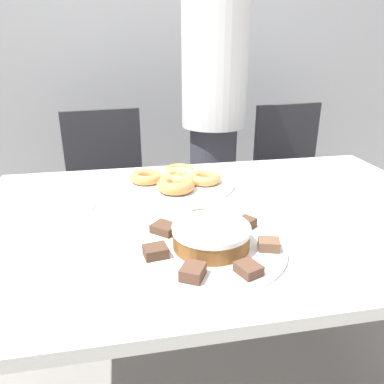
{
  "coord_description": "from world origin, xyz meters",
  "views": [
    {
      "loc": [
        -0.27,
        -0.95,
        1.19
      ],
      "look_at": [
        -0.08,
        0.02,
        0.8
      ],
      "focal_mm": 35.0,
      "sensor_mm": 36.0,
      "label": 1
    }
  ],
  "objects_px": {
    "office_chair_left": "(110,205)",
    "plate_cake": "(211,248)",
    "office_chair_right": "(296,192)",
    "napkin": "(80,203)",
    "person_standing": "(214,110)",
    "plate_donuts": "(179,183)",
    "frosted_cake": "(211,236)"
  },
  "relations": [
    {
      "from": "office_chair_left",
      "to": "frosted_cake",
      "type": "relative_size",
      "value": 4.78
    },
    {
      "from": "office_chair_right",
      "to": "plate_donuts",
      "type": "relative_size",
      "value": 2.31
    },
    {
      "from": "frosted_cake",
      "to": "office_chair_left",
      "type": "bearing_deg",
      "value": 104.44
    },
    {
      "from": "person_standing",
      "to": "office_chair_right",
      "type": "relative_size",
      "value": 1.9
    },
    {
      "from": "office_chair_right",
      "to": "frosted_cake",
      "type": "distance_m",
      "value": 1.35
    },
    {
      "from": "plate_cake",
      "to": "plate_donuts",
      "type": "distance_m",
      "value": 0.45
    },
    {
      "from": "plate_donuts",
      "to": "person_standing",
      "type": "bearing_deg",
      "value": 64.72
    },
    {
      "from": "napkin",
      "to": "plate_cake",
      "type": "bearing_deg",
      "value": -45.55
    },
    {
      "from": "plate_cake",
      "to": "napkin",
      "type": "height_order",
      "value": "plate_cake"
    },
    {
      "from": "office_chair_left",
      "to": "napkin",
      "type": "height_order",
      "value": "office_chair_left"
    },
    {
      "from": "plate_cake",
      "to": "plate_donuts",
      "type": "bearing_deg",
      "value": 90.82
    },
    {
      "from": "office_chair_right",
      "to": "napkin",
      "type": "distance_m",
      "value": 1.34
    },
    {
      "from": "office_chair_left",
      "to": "plate_donuts",
      "type": "relative_size",
      "value": 2.31
    },
    {
      "from": "office_chair_right",
      "to": "office_chair_left",
      "type": "bearing_deg",
      "value": 172.02
    },
    {
      "from": "office_chair_left",
      "to": "plate_cake",
      "type": "relative_size",
      "value": 2.46
    },
    {
      "from": "office_chair_left",
      "to": "napkin",
      "type": "xyz_separation_m",
      "value": [
        -0.06,
        -0.72,
        0.32
      ]
    },
    {
      "from": "person_standing",
      "to": "office_chair_right",
      "type": "xyz_separation_m",
      "value": [
        0.5,
        0.07,
        -0.48
      ]
    },
    {
      "from": "person_standing",
      "to": "plate_cake",
      "type": "bearing_deg",
      "value": -104.12
    },
    {
      "from": "frosted_cake",
      "to": "plate_donuts",
      "type": "bearing_deg",
      "value": 90.82
    },
    {
      "from": "office_chair_right",
      "to": "napkin",
      "type": "bearing_deg",
      "value": -154.26
    },
    {
      "from": "plate_cake",
      "to": "person_standing",
      "type": "bearing_deg",
      "value": 75.88
    },
    {
      "from": "office_chair_right",
      "to": "plate_cake",
      "type": "bearing_deg",
      "value": -133.36
    },
    {
      "from": "office_chair_left",
      "to": "frosted_cake",
      "type": "distance_m",
      "value": 1.15
    },
    {
      "from": "office_chair_right",
      "to": "plate_donuts",
      "type": "height_order",
      "value": "office_chair_right"
    },
    {
      "from": "plate_donuts",
      "to": "napkin",
      "type": "height_order",
      "value": "plate_donuts"
    },
    {
      "from": "person_standing",
      "to": "plate_cake",
      "type": "height_order",
      "value": "person_standing"
    },
    {
      "from": "napkin",
      "to": "frosted_cake",
      "type": "bearing_deg",
      "value": -45.55
    },
    {
      "from": "office_chair_left",
      "to": "napkin",
      "type": "bearing_deg",
      "value": -101.93
    },
    {
      "from": "plate_donuts",
      "to": "plate_cake",
      "type": "bearing_deg",
      "value": -89.18
    },
    {
      "from": "person_standing",
      "to": "frosted_cake",
      "type": "relative_size",
      "value": 9.09
    },
    {
      "from": "plate_donuts",
      "to": "frosted_cake",
      "type": "distance_m",
      "value": 0.45
    },
    {
      "from": "office_chair_left",
      "to": "plate_donuts",
      "type": "bearing_deg",
      "value": -73.88
    }
  ]
}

